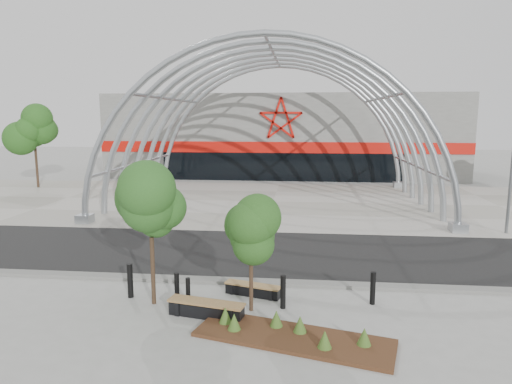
{
  "coord_description": "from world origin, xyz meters",
  "views": [
    {
      "loc": [
        2.03,
        -15.65,
        5.87
      ],
      "look_at": [
        0.0,
        4.0,
        2.6
      ],
      "focal_mm": 32.0,
      "sensor_mm": 36.0,
      "label": 1
    }
  ],
  "objects_px": {
    "signal_pole": "(511,179)",
    "bench_1": "(253,290)",
    "street_tree_0": "(151,210)",
    "bollard_2": "(177,288)",
    "street_tree_1": "(251,228)",
    "bench_0": "(206,309)"
  },
  "relations": [
    {
      "from": "bench_1",
      "to": "street_tree_1",
      "type": "bearing_deg",
      "value": -86.0
    },
    {
      "from": "signal_pole",
      "to": "street_tree_1",
      "type": "relative_size",
      "value": 1.49
    },
    {
      "from": "street_tree_0",
      "to": "bench_1",
      "type": "relative_size",
      "value": 2.18
    },
    {
      "from": "bench_1",
      "to": "signal_pole",
      "type": "bearing_deg",
      "value": 38.16
    },
    {
      "from": "signal_pole",
      "to": "bollard_2",
      "type": "xyz_separation_m",
      "value": [
        -14.25,
        -10.17,
        -2.31
      ]
    },
    {
      "from": "street_tree_1",
      "to": "bollard_2",
      "type": "height_order",
      "value": "street_tree_1"
    },
    {
      "from": "street_tree_1",
      "to": "signal_pole",
      "type": "bearing_deg",
      "value": 41.7
    },
    {
      "from": "street_tree_0",
      "to": "bollard_2",
      "type": "relative_size",
      "value": 4.33
    },
    {
      "from": "signal_pole",
      "to": "street_tree_1",
      "type": "distance_m",
      "value": 15.84
    },
    {
      "from": "bench_0",
      "to": "street_tree_0",
      "type": "bearing_deg",
      "value": 156.87
    },
    {
      "from": "bollard_2",
      "to": "signal_pole",
      "type": "bearing_deg",
      "value": 35.51
    },
    {
      "from": "street_tree_0",
      "to": "signal_pole",
      "type": "bearing_deg",
      "value": 34.64
    },
    {
      "from": "signal_pole",
      "to": "bench_0",
      "type": "bearing_deg",
      "value": -139.65
    },
    {
      "from": "street_tree_0",
      "to": "bench_1",
      "type": "xyz_separation_m",
      "value": [
        3.05,
        0.98,
        -2.85
      ]
    },
    {
      "from": "street_tree_0",
      "to": "street_tree_1",
      "type": "xyz_separation_m",
      "value": [
        3.13,
        -0.2,
        -0.45
      ]
    },
    {
      "from": "signal_pole",
      "to": "bench_1",
      "type": "relative_size",
      "value": 2.77
    },
    {
      "from": "bench_0",
      "to": "bench_1",
      "type": "xyz_separation_m",
      "value": [
        1.19,
        1.77,
        -0.04
      ]
    },
    {
      "from": "street_tree_0",
      "to": "bollard_2",
      "type": "xyz_separation_m",
      "value": [
        0.71,
        0.17,
        -2.55
      ]
    },
    {
      "from": "signal_pole",
      "to": "street_tree_0",
      "type": "distance_m",
      "value": 18.18
    },
    {
      "from": "bench_1",
      "to": "bollard_2",
      "type": "bearing_deg",
      "value": -160.94
    },
    {
      "from": "bollard_2",
      "to": "street_tree_1",
      "type": "bearing_deg",
      "value": -8.61
    },
    {
      "from": "street_tree_1",
      "to": "bench_0",
      "type": "height_order",
      "value": "street_tree_1"
    }
  ]
}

